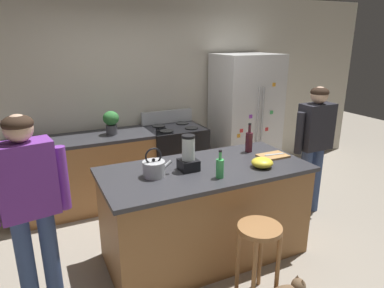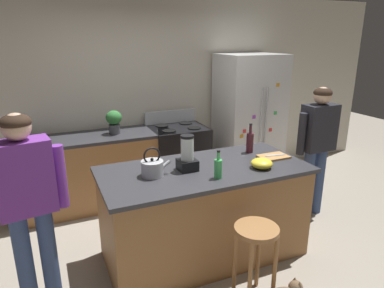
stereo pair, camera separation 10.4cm
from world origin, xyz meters
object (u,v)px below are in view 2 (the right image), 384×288
(blender_appliance, at_px, (187,155))
(bottle_soda, at_px, (218,168))
(person_by_island_left, at_px, (27,197))
(potted_plant, at_px, (114,120))
(chef_knife, at_px, (275,155))
(mixing_bowl, at_px, (262,163))
(cutting_board, at_px, (273,157))
(kitchen_island, at_px, (204,212))
(tea_kettle, at_px, (152,168))
(stove_range, at_px, (178,159))
(refrigerator, at_px, (249,119))
(person_by_sink_right, at_px, (318,140))
(bar_stool, at_px, (256,244))
(bottle_wine, at_px, (250,142))

(blender_appliance, relative_size, bottle_soda, 1.31)
(bottle_soda, bearing_deg, person_by_island_left, 174.12)
(potted_plant, xyz_separation_m, chef_knife, (1.32, -1.58, -0.15))
(mixing_bowl, relative_size, cutting_board, 0.69)
(kitchen_island, xyz_separation_m, blender_appliance, (-0.17, 0.02, 0.61))
(kitchen_island, height_order, tea_kettle, tea_kettle)
(kitchen_island, relative_size, cutting_board, 6.62)
(stove_range, height_order, cutting_board, stove_range)
(refrigerator, bearing_deg, tea_kettle, -142.87)
(potted_plant, distance_m, cutting_board, 2.05)
(person_by_sink_right, bearing_deg, mixing_bowl, -157.91)
(kitchen_island, height_order, refrigerator, refrigerator)
(bar_stool, height_order, blender_appliance, blender_appliance)
(blender_appliance, distance_m, mixing_bowl, 0.71)
(refrigerator, xyz_separation_m, chef_knife, (-0.66, -1.53, 0.02))
(stove_range, distance_m, bar_stool, 2.27)
(refrigerator, xyz_separation_m, cutting_board, (-0.68, -1.53, 0.00))
(blender_appliance, bearing_deg, bottle_soda, -58.74)
(kitchen_island, xyz_separation_m, mixing_bowl, (0.49, -0.22, 0.52))
(person_by_sink_right, xyz_separation_m, tea_kettle, (-2.10, -0.21, 0.06))
(potted_plant, xyz_separation_m, tea_kettle, (0.02, -1.54, -0.09))
(tea_kettle, height_order, chef_knife, tea_kettle)
(bottle_soda, distance_m, cutting_board, 0.81)
(bottle_soda, bearing_deg, cutting_board, 17.22)
(person_by_island_left, xyz_separation_m, blender_appliance, (1.35, 0.13, 0.10))
(bottle_soda, bearing_deg, refrigerator, 50.55)
(person_by_sink_right, bearing_deg, blender_appliance, -173.29)
(person_by_sink_right, height_order, blender_appliance, person_by_sink_right)
(refrigerator, height_order, person_by_island_left, refrigerator)
(refrigerator, distance_m, blender_appliance, 2.20)
(bar_stool, relative_size, mixing_bowl, 3.31)
(person_by_island_left, xyz_separation_m, bottle_soda, (1.53, -0.16, 0.05))
(person_by_sink_right, bearing_deg, chef_knife, -162.42)
(cutting_board, distance_m, chef_knife, 0.02)
(refrigerator, bearing_deg, bottle_wine, -122.48)
(refrigerator, xyz_separation_m, tea_kettle, (-1.97, -1.49, 0.07))
(person_by_island_left, relative_size, mixing_bowl, 7.90)
(person_by_island_left, bearing_deg, bottle_wine, 8.69)
(bar_stool, xyz_separation_m, bottle_soda, (-0.10, 0.47, 0.51))
(cutting_board, height_order, chef_knife, chef_knife)
(person_by_island_left, xyz_separation_m, mixing_bowl, (2.02, -0.11, 0.00))
(blender_appliance, bearing_deg, person_by_island_left, -174.60)
(kitchen_island, bearing_deg, refrigerator, 45.87)
(potted_plant, bearing_deg, mixing_bowl, -60.00)
(refrigerator, xyz_separation_m, mixing_bowl, (-0.97, -1.72, 0.04))
(refrigerator, height_order, tea_kettle, refrigerator)
(bar_stool, distance_m, bottle_wine, 1.22)
(kitchen_island, distance_m, blender_appliance, 0.63)
(kitchen_island, bearing_deg, mixing_bowl, -24.36)
(stove_range, distance_m, cutting_board, 1.68)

